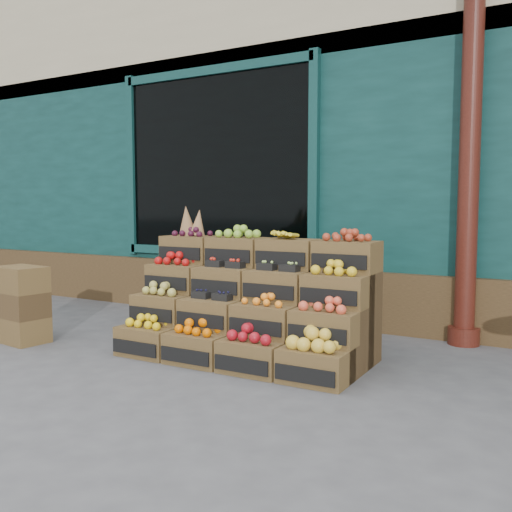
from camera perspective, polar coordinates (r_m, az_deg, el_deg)
The scene contains 5 objects.
ground at distance 4.13m, azimuth -2.56°, elevation -12.73°, with size 60.00×60.00×0.00m, color #4C4C4F.
shop_facade at distance 8.75m, azimuth 16.29°, elevation 12.37°, with size 12.00×6.24×4.80m.
crate_display at distance 4.79m, azimuth -0.55°, elevation -5.41°, with size 2.03×1.01×1.26m.
spare_crates at distance 5.69m, azimuth -22.40°, elevation -4.50°, with size 0.50×0.38×0.70m.
shopkeeper at distance 7.40m, azimuth -3.13°, elevation 3.29°, with size 0.75×0.49×2.06m, color #1A5C30.
Camera 1 is at (2.13, -3.30, 1.27)m, focal length 40.00 mm.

